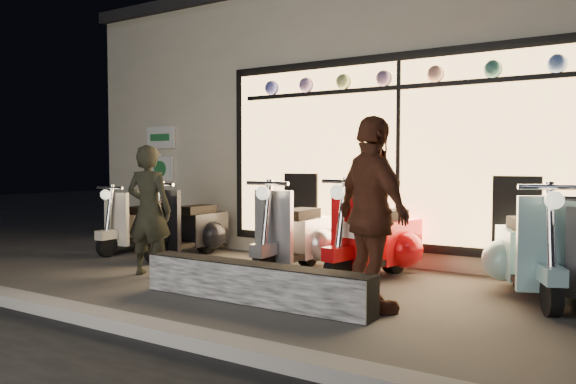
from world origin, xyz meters
name	(u,v)px	position (x,y,z in m)	size (l,w,h in m)	color
ground	(267,287)	(0.00, 0.00, 0.00)	(40.00, 40.00, 0.00)	#383533
kerb	(131,325)	(0.00, -2.00, 0.06)	(40.00, 0.25, 0.12)	slate
shop_building	(419,125)	(0.00, 4.98, 2.10)	(10.20, 6.23, 4.20)	beige
graffiti_barrier	(254,283)	(0.28, -0.65, 0.20)	(2.60, 0.28, 0.40)	black
scooter_silver	(298,235)	(-0.25, 1.07, 0.46)	(0.53, 1.58, 1.14)	black
scooter_red	(381,239)	(0.85, 1.24, 0.47)	(0.73, 1.64, 1.17)	black
scooter_black	(194,227)	(-2.14, 1.18, 0.43)	(0.49, 1.50, 1.08)	black
scooter_cream	(142,225)	(-3.22, 1.13, 0.41)	(0.49, 1.41, 1.01)	black
scooter_blue	(529,252)	(2.56, 1.17, 0.46)	(0.92, 1.59, 1.16)	black
man	(149,211)	(-1.63, -0.22, 0.81)	(0.59, 0.39, 1.63)	black
woman	(373,214)	(1.43, -0.34, 0.92)	(1.08, 0.45, 1.85)	#5C2E1D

